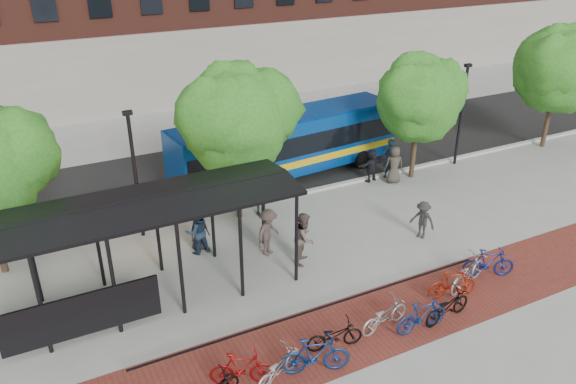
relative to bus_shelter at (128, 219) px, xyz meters
name	(u,v)px	position (x,y,z in m)	size (l,w,h in m)	color
ground	(342,236)	(8.13, 0.48, -3.00)	(160.00, 160.00, 0.00)	#9E9E99
asphalt_street	(259,165)	(8.13, 8.48, -2.99)	(160.00, 8.00, 0.01)	black
curb	(295,194)	(8.13, 4.48, -2.94)	(160.00, 0.25, 0.12)	#B7B7B2
brick_strip	(372,324)	(6.13, -4.52, -3.00)	(24.00, 3.00, 0.01)	maroon
bike_rack_rail	(321,319)	(4.83, -3.62, -3.00)	(12.00, 0.05, 0.95)	black
bus_shelter	(128,219)	(0.00, 0.00, 0.00)	(10.60, 3.07, 3.60)	black
tree_b	(237,114)	(5.23, 3.83, 1.46)	(5.15, 4.20, 6.47)	#382619
tree_c	(420,95)	(14.22, 3.83, 1.06)	(4.66, 3.80, 5.92)	#382619
tree_d	(560,65)	(23.23, 3.83, 1.47)	(5.39, 4.40, 6.55)	#382619
lamp_post_left	(135,172)	(1.13, 4.08, -0.25)	(0.35, 0.20, 5.12)	black
lamp_post_right	(462,112)	(17.13, 4.08, -0.25)	(0.35, 0.20, 5.12)	black
bus	(287,141)	(8.82, 6.62, -1.23)	(11.62, 3.62, 3.09)	navy
bike_1	(242,369)	(1.60, -5.01, -2.48)	(0.49, 1.74, 1.04)	maroon
bike_2	(278,367)	(2.51, -5.35, -2.54)	(0.61, 1.76, 0.93)	#A1A0A3
bike_3	(315,355)	(3.55, -5.52, -2.41)	(0.56, 1.97, 1.18)	navy
bike_4	(335,335)	(4.54, -4.91, -2.55)	(0.59, 1.70, 0.89)	black
bike_6	(384,315)	(6.34, -4.85, -2.52)	(0.64, 1.82, 0.96)	#9A9B9D
bike_7	(422,316)	(7.28, -5.43, -2.46)	(0.51, 1.79, 1.08)	navy
bike_8	(447,306)	(8.32, -5.38, -2.50)	(0.66, 1.89, 0.99)	black
bike_9	(452,284)	(9.26, -4.54, -2.49)	(0.48, 1.71, 1.03)	#A0240E
bike_10	(467,273)	(10.11, -4.32, -2.45)	(0.73, 2.09, 1.10)	#9D9D9F
bike_11	(488,263)	(11.20, -4.19, -2.45)	(0.51, 1.82, 1.09)	navy
pedestrian_0	(199,231)	(2.82, 2.05, -2.20)	(0.78, 0.51, 1.60)	black
pedestrian_2	(197,231)	(2.69, 1.86, -2.09)	(0.89, 0.69, 1.83)	#1E2F47
pedestrian_3	(268,232)	(4.99, 0.57, -2.07)	(1.20, 0.69, 1.85)	#4F413A
pedestrian_4	(261,195)	(6.05, 3.61, -2.13)	(1.02, 0.43, 1.75)	#2B2B2B
pedestrian_5	(372,165)	(12.11, 4.28, -2.20)	(1.48, 0.47, 1.59)	black
pedestrian_6	(394,165)	(12.95, 3.66, -2.09)	(0.89, 0.58, 1.82)	#3E3932
pedestrian_7	(389,158)	(13.11, 4.28, -2.02)	(0.72, 0.47, 1.96)	#1B2D3F
pedestrian_8	(304,238)	(5.94, -0.45, -2.02)	(0.96, 0.75, 1.97)	brown
pedestrian_9	(422,220)	(10.85, -1.02, -2.22)	(1.00, 0.58, 1.55)	#282828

